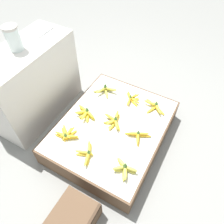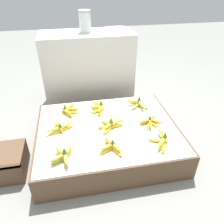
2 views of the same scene
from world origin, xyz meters
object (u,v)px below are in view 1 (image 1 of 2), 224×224
(wooden_crate, at_px, (73,220))
(banana_bunch_back_left, at_px, (67,135))
(banana_bunch_middle_midleft, at_px, (114,121))
(banana_bunch_middle_midright, at_px, (132,99))
(banana_bunch_front_midright, at_px, (155,106))
(banana_bunch_back_midright, at_px, (105,90))
(banana_bunch_middle_left, at_px, (87,153))
(foam_tray_white, at_px, (39,30))
(banana_bunch_back_midleft, at_px, (86,113))
(banana_bunch_front_left, at_px, (124,168))
(glass_jar, at_px, (13,38))
(banana_bunch_front_midleft, at_px, (138,136))

(wooden_crate, relative_size, banana_bunch_back_left, 1.63)
(banana_bunch_middle_midleft, bearing_deg, banana_bunch_middle_midright, -3.69)
(banana_bunch_front_midright, distance_m, banana_bunch_back_midright, 0.57)
(banana_bunch_middle_left, distance_m, foam_tray_white, 1.30)
(banana_bunch_back_midleft, bearing_deg, banana_bunch_front_midright, -53.53)
(wooden_crate, bearing_deg, banana_bunch_back_midright, 18.70)
(banana_bunch_middle_midleft, bearing_deg, banana_bunch_front_left, -141.62)
(banana_bunch_front_midright, height_order, foam_tray_white, foam_tray_white)
(banana_bunch_front_midright, height_order, banana_bunch_back_midleft, banana_bunch_back_midleft)
(wooden_crate, distance_m, banana_bunch_back_left, 0.73)
(banana_bunch_back_left, xyz_separation_m, banana_bunch_back_midright, (0.69, -0.02, 0.01))
(banana_bunch_middle_midright, height_order, glass_jar, glass_jar)
(banana_bunch_middle_midleft, bearing_deg, banana_bunch_back_midleft, 100.59)
(banana_bunch_front_midright, xyz_separation_m, foam_tray_white, (-0.12, 1.26, 0.57))
(foam_tray_white, bearing_deg, wooden_crate, -136.11)
(banana_bunch_front_midleft, xyz_separation_m, glass_jar, (-0.05, 1.22, 0.67))
(banana_bunch_front_midright, xyz_separation_m, banana_bunch_back_midright, (-0.04, 0.57, 0.00))
(banana_bunch_front_left, height_order, banana_bunch_middle_midright, banana_bunch_front_left)
(banana_bunch_middle_left, bearing_deg, banana_bunch_front_midright, -21.15)
(banana_bunch_middle_midleft, bearing_deg, banana_bunch_back_left, 139.47)
(banana_bunch_back_midright, distance_m, glass_jar, 1.02)
(banana_bunch_back_midleft, bearing_deg, banana_bunch_back_midright, -1.04)
(banana_bunch_middle_left, bearing_deg, banana_bunch_front_midleft, -38.70)
(banana_bunch_front_midleft, height_order, banana_bunch_middle_midright, banana_bunch_front_midleft)
(banana_bunch_front_midright, relative_size, banana_bunch_middle_midright, 1.24)
(glass_jar, bearing_deg, banana_bunch_back_midright, -56.76)
(glass_jar, height_order, foam_tray_white, glass_jar)
(banana_bunch_back_midleft, xyz_separation_m, glass_jar, (-0.04, 0.64, 0.67))
(banana_bunch_middle_midright, distance_m, foam_tray_white, 1.17)
(banana_bunch_middle_midleft, bearing_deg, foam_tray_white, 75.76)
(banana_bunch_middle_left, height_order, banana_bunch_middle_midright, banana_bunch_middle_left)
(banana_bunch_front_midleft, relative_size, foam_tray_white, 1.18)
(banana_bunch_middle_midright, bearing_deg, wooden_crate, -175.03)
(banana_bunch_middle_midleft, distance_m, banana_bunch_back_left, 0.47)
(banana_bunch_front_left, relative_size, banana_bunch_middle_midright, 1.02)
(banana_bunch_front_left, xyz_separation_m, banana_bunch_back_midright, (0.73, 0.61, -0.00))
(banana_bunch_middle_midright, distance_m, banana_bunch_back_midleft, 0.52)
(banana_bunch_front_midright, height_order, banana_bunch_middle_left, banana_bunch_front_midright)
(banana_bunch_middle_left, bearing_deg, banana_bunch_middle_midleft, -3.92)
(wooden_crate, height_order, foam_tray_white, foam_tray_white)
(foam_tray_white, bearing_deg, banana_bunch_back_left, -131.87)
(banana_bunch_front_midleft, bearing_deg, banana_bunch_back_midright, 56.47)
(banana_bunch_front_left, relative_size, banana_bunch_middle_midleft, 0.89)
(banana_bunch_front_left, distance_m, banana_bunch_front_midleft, 0.36)
(banana_bunch_front_midright, xyz_separation_m, banana_bunch_back_left, (-0.73, 0.59, -0.00))
(banana_bunch_middle_midright, bearing_deg, banana_bunch_front_midleft, -147.60)
(banana_bunch_back_left, bearing_deg, banana_bunch_front_left, -94.00)
(banana_bunch_middle_midright, xyz_separation_m, banana_bunch_back_left, (-0.72, 0.33, 0.00))
(banana_bunch_front_midright, bearing_deg, banana_bunch_front_left, -177.18)
(wooden_crate, relative_size, banana_bunch_middle_left, 1.54)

